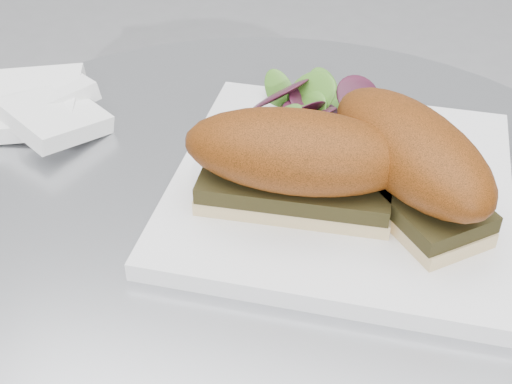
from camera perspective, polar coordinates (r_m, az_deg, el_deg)
plate at (r=0.61m, az=6.81°, el=0.38°), size 0.28×0.28×0.02m
sandwich_left at (r=0.55m, az=3.26°, el=2.52°), size 0.18×0.09×0.08m
sandwich_right at (r=0.56m, az=12.17°, el=2.58°), size 0.17×0.18×0.08m
salad at (r=0.66m, az=4.14°, el=7.12°), size 0.13×0.13×0.05m
napkin at (r=0.72m, az=-16.76°, el=5.70°), size 0.14×0.14×0.02m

